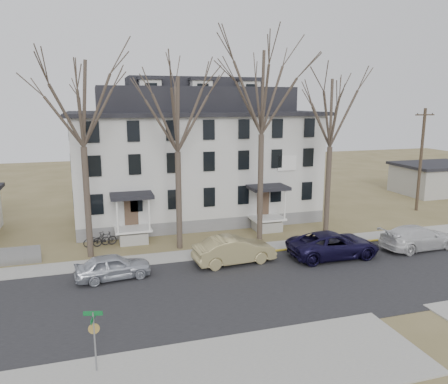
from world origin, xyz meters
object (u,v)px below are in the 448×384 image
object	(u,v)px
utility_pole_far	(421,159)
tree_center	(262,87)
tree_far_left	(80,97)
boarding_house	(194,156)
car_tan	(234,251)
car_white	(418,238)
car_silver	(113,267)
tree_mid_right	(332,108)
tree_mid_left	(177,109)
street_sign	(94,332)
car_navy	(333,245)
bicycle_left	(97,240)
bicycle_right	(105,239)

from	to	relation	value
utility_pole_far	tree_center	bearing A→B (deg)	-166.50
tree_far_left	boarding_house	bearing A→B (deg)	42.18
car_tan	car_white	size ratio (longest dim) A/B	0.93
car_silver	car_tan	bearing A→B (deg)	-93.98
car_tan	tree_mid_right	bearing A→B (deg)	-70.42
tree_mid_left	car_silver	size ratio (longest dim) A/B	2.96
boarding_house	tree_mid_right	distance (m)	12.51
car_silver	tree_center	bearing A→B (deg)	-74.86
tree_mid_left	street_sign	world-z (taller)	tree_mid_left
tree_mid_left	tree_mid_right	xyz separation A→B (m)	(11.50, 0.00, 0.00)
boarding_house	car_navy	bearing A→B (deg)	-64.00
utility_pole_far	car_silver	world-z (taller)	utility_pole_far
tree_center	bicycle_left	world-z (taller)	tree_center
utility_pole_far	car_silver	bearing A→B (deg)	-163.19
boarding_house	car_silver	xyz separation A→B (m)	(-7.73, -12.48, -4.65)
car_tan	street_sign	world-z (taller)	street_sign
tree_mid_left	boarding_house	bearing A→B (deg)	69.80
bicycle_right	street_sign	world-z (taller)	street_sign
street_sign	car_silver	bearing A→B (deg)	96.64
tree_far_left	car_silver	bearing A→B (deg)	-73.69
car_navy	boarding_house	bearing A→B (deg)	27.15
car_navy	bicycle_right	xyz separation A→B (m)	(-14.34, 6.66, -0.33)
street_sign	car_white	bearing A→B (deg)	34.35
tree_mid_left	car_white	size ratio (longest dim) A/B	2.28
utility_pole_far	bicycle_right	size ratio (longest dim) A/B	5.58
car_tan	street_sign	size ratio (longest dim) A/B	2.07
car_navy	street_sign	size ratio (longest dim) A/B	2.40
boarding_house	tree_center	world-z (taller)	tree_center
car_navy	car_white	bearing A→B (deg)	-90.87
tree_center	tree_mid_right	size ratio (longest dim) A/B	1.15
boarding_house	tree_mid_right	size ratio (longest dim) A/B	1.63
car_navy	tree_mid_left	bearing A→B (deg)	63.93
car_silver	car_navy	distance (m)	14.05
car_silver	bicycle_left	bearing A→B (deg)	0.86
tree_center	bicycle_right	bearing A→B (deg)	170.37
car_navy	street_sign	xyz separation A→B (m)	(-15.11, -8.48, 0.84)
tree_mid_right	bicycle_right	distance (m)	18.96
tree_mid_right	car_navy	world-z (taller)	tree_mid_right
utility_pole_far	car_navy	xyz separation A→B (m)	(-14.19, -8.99, -4.07)
tree_far_left	street_sign	xyz separation A→B (m)	(0.20, -13.27, -8.67)
tree_center	bicycle_right	distance (m)	15.39
tree_center	car_white	distance (m)	15.06
boarding_house	bicycle_right	xyz separation A→B (m)	(-8.03, -6.28, -4.87)
tree_center	street_sign	xyz separation A→B (m)	(-11.80, -13.27, -9.41)
car_navy	utility_pole_far	bearing A→B (deg)	-56.49
boarding_house	utility_pole_far	bearing A→B (deg)	-10.92
car_white	boarding_house	bearing A→B (deg)	40.21
boarding_house	car_tan	xyz separation A→B (m)	(-0.27, -12.11, -4.52)
tree_center	tree_mid_left	bearing A→B (deg)	180.00
bicycle_left	street_sign	distance (m)	15.23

